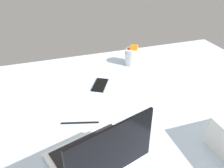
# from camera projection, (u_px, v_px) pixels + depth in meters

# --- Properties ---
(bed_mattress) EXTENTS (1.80, 1.40, 0.18)m
(bed_mattress) POSITION_uv_depth(u_px,v_px,m) (140.00, 121.00, 1.22)
(bed_mattress) COLOR silver
(bed_mattress) RESTS_ON ground
(laptop) EXTENTS (0.38, 0.32, 0.23)m
(laptop) POSITION_uv_depth(u_px,v_px,m) (99.00, 154.00, 0.86)
(laptop) COLOR silver
(laptop) RESTS_ON bed_mattress
(snack_cup) EXTENTS (0.10, 0.11, 0.14)m
(snack_cup) POSITION_uv_depth(u_px,v_px,m) (132.00, 55.00, 1.56)
(snack_cup) COLOR silver
(snack_cup) RESTS_ON bed_mattress
(cell_phone) EXTENTS (0.13, 0.16, 0.01)m
(cell_phone) POSITION_uv_depth(u_px,v_px,m) (100.00, 85.00, 1.35)
(cell_phone) COLOR black
(cell_phone) RESTS_ON bed_mattress
(charger_cable) EXTENTS (0.17, 0.05, 0.01)m
(charger_cable) POSITION_uv_depth(u_px,v_px,m) (80.00, 123.00, 1.07)
(charger_cable) COLOR black
(charger_cable) RESTS_ON bed_mattress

